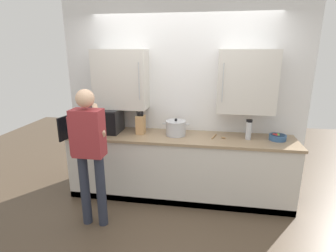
# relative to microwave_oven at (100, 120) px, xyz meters

# --- Properties ---
(ground_plane) EXTENTS (9.34, 9.34, 0.00)m
(ground_plane) POSITION_rel_microwave_oven_xyz_m (1.14, -0.76, -1.07)
(ground_plane) COLOR #4C3D2D
(back_wall_tiled) EXTENTS (3.40, 0.44, 2.77)m
(back_wall_tiled) POSITION_rel_microwave_oven_xyz_m (1.14, 0.27, 0.39)
(back_wall_tiled) COLOR white
(back_wall_tiled) RESTS_ON ground_plane
(counter_unit) EXTENTS (3.08, 0.63, 0.90)m
(counter_unit) POSITION_rel_microwave_oven_xyz_m (1.14, -0.03, -0.62)
(counter_unit) COLOR beige
(counter_unit) RESTS_ON ground_plane
(microwave_oven) EXTENTS (0.62, 0.76, 0.33)m
(microwave_oven) POSITION_rel_microwave_oven_xyz_m (0.00, 0.00, 0.00)
(microwave_oven) COLOR black
(microwave_oven) RESTS_ON counter_unit
(thermos_flask) EXTENTS (0.08, 0.08, 0.27)m
(thermos_flask) POSITION_rel_microwave_oven_xyz_m (2.04, -0.02, -0.03)
(thermos_flask) COLOR #B7BABF
(thermos_flask) RESTS_ON counter_unit
(fruit_bowl) EXTENTS (0.22, 0.22, 0.09)m
(fruit_bowl) POSITION_rel_microwave_oven_xyz_m (2.42, 0.02, -0.12)
(fruit_bowl) COLOR #335684
(fruit_bowl) RESTS_ON counter_unit
(stock_pot) EXTENTS (0.37, 0.27, 0.23)m
(stock_pot) POSITION_rel_microwave_oven_xyz_m (1.09, 0.01, -0.06)
(stock_pot) COLOR #B7BABF
(stock_pot) RESTS_ON counter_unit
(wooden_spoon) EXTENTS (0.20, 0.19, 0.02)m
(wooden_spoon) POSITION_rel_microwave_oven_xyz_m (1.67, -0.02, -0.16)
(wooden_spoon) COLOR #A37547
(wooden_spoon) RESTS_ON counter_unit
(knife_block) EXTENTS (0.11, 0.15, 0.34)m
(knife_block) POSITION_rel_microwave_oven_xyz_m (0.59, 0.00, -0.04)
(knife_block) COLOR tan
(knife_block) RESTS_ON counter_unit
(person_figure) EXTENTS (0.44, 0.61, 1.63)m
(person_figure) POSITION_rel_microwave_oven_xyz_m (0.22, -0.82, -0.09)
(person_figure) COLOR #282D3D
(person_figure) RESTS_ON ground_plane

